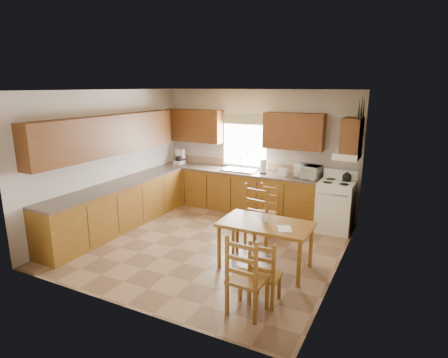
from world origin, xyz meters
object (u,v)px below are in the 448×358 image
at_px(stove, 335,207).
at_px(chair_near_right, 248,274).
at_px(chair_far_right, 250,221).
at_px(dining_table, 265,245).
at_px(chair_far_left, 265,210).
at_px(microwave, 308,172).
at_px(chair_near_left, 265,271).

bearing_deg(stove, chair_near_right, -97.11).
height_order(chair_near_right, chair_far_right, chair_far_right).
distance_m(dining_table, chair_far_left, 1.39).
relative_size(microwave, chair_far_right, 0.41).
relative_size(microwave, chair_far_left, 0.49).
relative_size(stove, chair_near_right, 0.92).
xyz_separation_m(stove, chair_far_left, (-1.15, -0.79, -0.01)).
bearing_deg(stove, chair_near_left, -95.77).
height_order(stove, chair_near_left, stove).
xyz_separation_m(chair_near_right, chair_far_right, (-0.66, 1.63, 0.04)).
xyz_separation_m(stove, dining_table, (-0.65, -2.09, -0.11)).
distance_m(microwave, chair_near_left, 3.34).
bearing_deg(chair_far_right, microwave, 84.48).
distance_m(dining_table, chair_near_left, 0.98).
relative_size(chair_near_left, chair_near_right, 0.85).
height_order(dining_table, chair_far_left, chair_far_left).
relative_size(stove, microwave, 2.08).
bearing_deg(chair_far_right, stove, 64.67).
xyz_separation_m(stove, chair_near_left, (-0.31, -3.00, -0.04)).
relative_size(chair_near_left, chair_far_left, 0.94).
relative_size(chair_near_right, chair_far_right, 0.92).
bearing_deg(microwave, chair_near_right, -75.56).
relative_size(dining_table, chair_far_right, 1.22).
height_order(dining_table, chair_near_left, chair_near_left).
bearing_deg(dining_table, chair_far_left, 110.71).
bearing_deg(microwave, chair_far_left, -104.89).
bearing_deg(dining_table, chair_near_right, -79.29).
distance_m(microwave, chair_far_right, 2.06).
relative_size(dining_table, chair_near_right, 1.32).
height_order(stove, chair_far_left, stove).
distance_m(stove, chair_near_right, 3.34).
height_order(stove, chair_near_right, chair_near_right).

